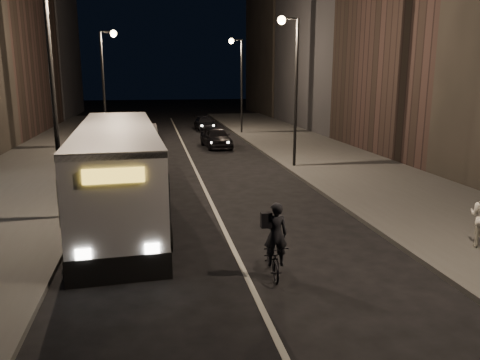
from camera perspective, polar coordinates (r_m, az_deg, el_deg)
name	(u,v)px	position (r m, az deg, el deg)	size (l,w,h in m)	color
ground	(234,250)	(14.40, -0.76, -8.53)	(180.00, 180.00, 0.00)	black
sidewalk_right	(329,159)	(29.74, 10.82, 2.53)	(7.00, 70.00, 0.16)	#3C3C39
sidewalk_left	(41,169)	(28.39, -23.08, 1.25)	(7.00, 70.00, 0.16)	#3C3C39
building_row_right	(358,13)	(44.96, 14.25, 19.08)	(8.00, 61.00, 21.00)	black
streetlight_right_mid	(292,72)	(26.36, 6.34, 12.94)	(1.20, 0.44, 8.12)	black
streetlight_right_far	(239,73)	(41.93, -0.17, 12.90)	(1.20, 0.44, 8.12)	black
streetlight_left_near	(59,70)	(17.49, -21.16, 12.35)	(1.20, 0.44, 8.12)	black
streetlight_left_far	(107,73)	(35.36, -15.96, 12.46)	(1.20, 0.44, 8.12)	black
city_bus	(118,167)	(18.07, -14.60, 1.55)	(3.49, 12.74, 3.40)	silver
cyclist_on_bicycle	(274,251)	(12.47, 4.14, -8.63)	(0.79, 1.83, 2.05)	black
car_near	(216,137)	(34.41, -2.94, 5.23)	(1.78, 4.43, 1.51)	black
car_mid	(147,132)	(39.10, -11.29, 5.79)	(1.44, 4.13, 1.36)	#38383A
car_far	(205,124)	(45.43, -4.25, 6.87)	(1.78, 4.37, 1.27)	black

